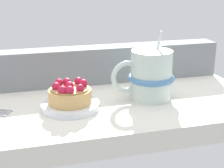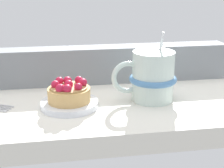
{
  "view_description": "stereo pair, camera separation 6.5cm",
  "coord_description": "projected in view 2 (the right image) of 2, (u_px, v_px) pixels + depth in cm",
  "views": [
    {
      "loc": [
        -11.94,
        -61.19,
        24.27
      ],
      "look_at": [
        4.62,
        -1.61,
        3.93
      ],
      "focal_mm": 54.74,
      "sensor_mm": 36.0,
      "label": 1
    },
    {
      "loc": [
        -5.6,
        -62.6,
        24.27
      ],
      "look_at": [
        4.62,
        -1.61,
        3.93
      ],
      "focal_mm": 54.74,
      "sensor_mm": 36.0,
      "label": 2
    }
  ],
  "objects": [
    {
      "name": "raspberry_tart",
      "position": [
        69.0,
        92.0,
        0.64
      ],
      "size": [
        7.96,
        7.96,
        4.22
      ],
      "color": "tan",
      "rests_on": "dessert_plate"
    },
    {
      "name": "ground_plane",
      "position": [
        88.0,
        111.0,
        0.68
      ],
      "size": [
        69.25,
        30.69,
        3.88
      ],
      "primitive_type": "cube",
      "color": "silver"
    },
    {
      "name": "coffee_mug",
      "position": [
        152.0,
        76.0,
        0.67
      ],
      "size": [
        12.94,
        9.34,
        13.58
      ],
      "color": "silver",
      "rests_on": "ground_plane"
    },
    {
      "name": "dessert_plate",
      "position": [
        70.0,
        104.0,
        0.64
      ],
      "size": [
        10.84,
        10.84,
        1.18
      ],
      "color": "silver",
      "rests_on": "ground_plane"
    },
    {
      "name": "window_rail_back",
      "position": [
        82.0,
        65.0,
        0.78
      ],
      "size": [
        67.86,
        5.46,
        8.18
      ],
      "primitive_type": "cube",
      "color": "gray",
      "rests_on": "ground_plane"
    }
  ]
}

